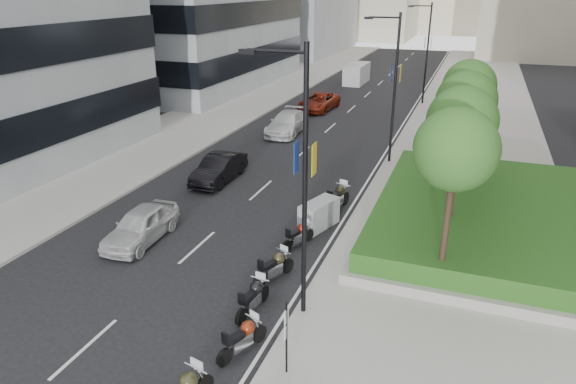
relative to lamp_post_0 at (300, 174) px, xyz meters
The scene contains 26 objects.
ground 6.62m from the lamp_post_0, 166.43° to the right, with size 160.00×160.00×0.00m, color black.
sidewalk_right 29.82m from the lamp_post_0, 80.49° to the left, with size 10.00×100.00×0.15m, color #9E9B93.
sidewalk_left 33.56m from the lamp_post_0, 119.10° to the left, with size 8.00×100.00×0.15m, color #9E9B93.
lane_edge 29.44m from the lamp_post_0, 90.88° to the left, with size 0.12×100.00×0.01m, color silver.
lane_centre 29.97m from the lamp_post_0, 101.01° to the left, with size 0.12×100.00×0.01m, color silver.
planter 11.73m from the lamp_post_0, 56.95° to the left, with size 10.00×14.00×0.40m, color gray.
hedge 11.50m from the lamp_post_0, 56.95° to the left, with size 9.40×13.40×0.80m, color #154A18.
tree_0 5.30m from the lamp_post_0, 34.56° to the left, with size 2.80×2.80×6.30m.
tree_1 8.25m from the lamp_post_0, 58.11° to the left, with size 2.80×2.80×6.30m.
tree_2 11.84m from the lamp_post_0, 68.40° to the left, with size 2.80×2.80×6.30m.
tree_3 15.62m from the lamp_post_0, 73.81° to the left, with size 2.80×2.80×6.30m.
lamp_post_0 is the anchor object (origin of this frame).
lamp_post_1 17.00m from the lamp_post_0, 90.00° to the left, with size 2.34×0.45×9.00m.
lamp_post_2 35.00m from the lamp_post_0, 90.00° to the left, with size 2.34×0.45×9.00m.
parking_sign 4.74m from the lamp_post_0, 77.67° to the right, with size 0.06×0.32×2.50m.
motorcycle_1 5.25m from the lamp_post_0, 110.70° to the right, with size 0.93×1.94×1.01m.
motorcycle_2 4.76m from the lamp_post_0, 163.62° to the right, with size 0.71×2.13×1.06m.
motorcycle_3 5.06m from the lamp_post_0, 132.43° to the left, with size 1.00×2.02×1.06m.
motorcycle_4 6.65m from the lamp_post_0, 109.18° to the left, with size 0.92×1.86×0.98m.
motorcycle_5 8.07m from the lamp_post_0, 101.19° to the left, with size 1.51×2.31×1.30m.
motorcycle_6 10.00m from the lamp_post_0, 96.64° to the left, with size 0.87×2.36×1.19m.
car_a 9.67m from the lamp_post_0, 161.67° to the left, with size 1.76×4.37×1.49m, color silver.
car_b 14.14m from the lamp_post_0, 128.72° to the left, with size 1.59×4.56×1.50m, color black.
car_c 23.29m from the lamp_post_0, 111.19° to the left, with size 2.23×5.48×1.59m, color silver.
car_d 31.00m from the lamp_post_0, 105.66° to the left, with size 2.47×5.37×1.49m, color maroon.
delivery_van 44.56m from the lamp_post_0, 100.63° to the left, with size 2.03×5.15×2.15m.
Camera 1 is at (8.86, -12.95, 10.46)m, focal length 32.00 mm.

